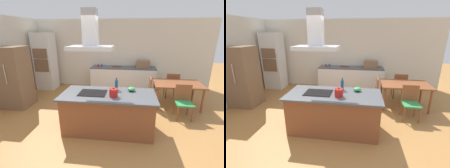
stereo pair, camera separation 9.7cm
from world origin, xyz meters
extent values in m
plane|color=#AD753D|center=(0.00, 1.50, 0.00)|extent=(16.00, 16.00, 0.00)
cube|color=beige|center=(0.00, 3.25, 1.35)|extent=(7.20, 0.10, 2.70)
cube|color=brown|center=(0.00, 0.00, 0.43)|extent=(1.99, 0.87, 0.86)
cube|color=#4C4F54|center=(0.00, 0.00, 0.88)|extent=(2.09, 0.97, 0.04)
cube|color=black|center=(-0.35, 0.00, 0.91)|extent=(0.60, 0.44, 0.01)
cylinder|color=#B21E19|center=(0.13, -0.14, 0.99)|extent=(0.18, 0.18, 0.17)
sphere|color=black|center=(0.13, -0.14, 1.08)|extent=(0.03, 0.03, 0.03)
cone|color=#B21E19|center=(0.24, -0.14, 0.99)|extent=(0.06, 0.03, 0.04)
cylinder|color=navy|center=(0.15, 0.30, 1.01)|extent=(0.07, 0.07, 0.22)
cylinder|color=navy|center=(0.15, 0.30, 1.15)|extent=(0.03, 0.03, 0.04)
cylinder|color=black|center=(0.15, 0.30, 1.18)|extent=(0.04, 0.04, 0.01)
ellipsoid|color=#33934C|center=(0.51, 0.24, 0.95)|extent=(0.17, 0.17, 0.10)
cube|color=silver|center=(0.17, 2.88, 0.43)|extent=(2.51, 0.62, 0.86)
cube|color=#4C4F54|center=(0.17, 2.88, 0.88)|extent=(2.51, 0.62, 0.04)
cube|color=brown|center=(0.92, 2.88, 1.04)|extent=(0.50, 0.38, 0.28)
cylinder|color=red|center=(-0.83, 2.88, 0.95)|extent=(0.08, 0.08, 0.09)
cylinder|color=#2D56B2|center=(-0.70, 2.94, 0.95)|extent=(0.08, 0.08, 0.09)
cube|color=#59331E|center=(-0.08, 2.93, 0.91)|extent=(0.34, 0.24, 0.02)
cube|color=silver|center=(-2.90, 2.65, 1.10)|extent=(0.70, 0.64, 2.20)
cube|color=brown|center=(-2.90, 2.32, 1.45)|extent=(0.56, 0.02, 0.36)
cube|color=brown|center=(-2.90, 2.32, 1.00)|extent=(0.56, 0.02, 0.48)
cube|color=brown|center=(-2.98, 0.94, 0.91)|extent=(0.80, 0.70, 1.82)
cylinder|color=beige|center=(-2.93, 0.57, 1.10)|extent=(0.02, 0.02, 0.55)
cube|color=brown|center=(1.89, 1.49, 0.73)|extent=(1.40, 0.90, 0.04)
cylinder|color=brown|center=(1.27, 1.12, 0.35)|extent=(0.06, 0.06, 0.71)
cylinder|color=brown|center=(2.51, 1.12, 0.35)|extent=(0.06, 0.06, 0.71)
cylinder|color=brown|center=(1.27, 1.86, 0.35)|extent=(0.06, 0.06, 0.71)
cylinder|color=brown|center=(2.51, 1.86, 0.35)|extent=(0.06, 0.06, 0.71)
cube|color=#33934C|center=(1.89, 2.24, 0.43)|extent=(0.42, 0.42, 0.04)
cube|color=brown|center=(1.89, 2.05, 0.67)|extent=(0.42, 0.04, 0.44)
cylinder|color=brown|center=(1.71, 2.42, 0.21)|extent=(0.04, 0.04, 0.41)
cylinder|color=brown|center=(2.07, 2.42, 0.21)|extent=(0.04, 0.04, 0.41)
cylinder|color=brown|center=(1.71, 2.06, 0.21)|extent=(0.04, 0.04, 0.41)
cylinder|color=brown|center=(2.07, 2.06, 0.21)|extent=(0.04, 0.04, 0.41)
cube|color=#33934C|center=(0.89, 1.49, 0.43)|extent=(0.42, 0.42, 0.04)
cube|color=brown|center=(1.08, 1.49, 0.67)|extent=(0.04, 0.42, 0.44)
cylinder|color=brown|center=(0.71, 1.31, 0.21)|extent=(0.04, 0.04, 0.41)
cylinder|color=brown|center=(0.71, 1.67, 0.21)|extent=(0.04, 0.04, 0.41)
cylinder|color=brown|center=(1.07, 1.31, 0.21)|extent=(0.04, 0.04, 0.41)
cylinder|color=brown|center=(1.07, 1.67, 0.21)|extent=(0.04, 0.04, 0.41)
cube|color=#33934C|center=(1.89, 0.74, 0.43)|extent=(0.42, 0.42, 0.04)
cube|color=brown|center=(1.89, 0.93, 0.67)|extent=(0.42, 0.04, 0.44)
cylinder|color=brown|center=(2.07, 0.56, 0.21)|extent=(0.04, 0.04, 0.41)
cylinder|color=brown|center=(1.71, 0.56, 0.21)|extent=(0.04, 0.04, 0.41)
cylinder|color=brown|center=(2.07, 0.92, 0.21)|extent=(0.04, 0.04, 0.41)
cylinder|color=brown|center=(1.71, 0.92, 0.21)|extent=(0.04, 0.04, 0.41)
cube|color=#ADADB2|center=(-0.35, 0.00, 1.89)|extent=(0.90, 0.55, 0.08)
cube|color=#ADADB2|center=(-0.35, 0.00, 2.28)|extent=(0.28, 0.24, 0.70)
camera|label=1|loc=(0.48, -3.22, 2.19)|focal=25.32mm
camera|label=2|loc=(0.57, -3.20, 2.19)|focal=25.32mm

